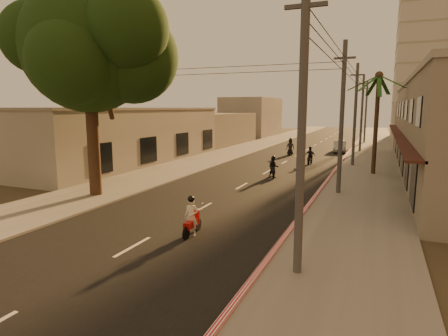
{
  "coord_description": "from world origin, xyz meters",
  "views": [
    {
      "loc": [
        8.34,
        -15.05,
        5.18
      ],
      "look_at": [
        0.15,
        4.56,
        1.76
      ],
      "focal_mm": 30.0,
      "sensor_mm": 36.0,
      "label": 1
    }
  ],
  "objects": [
    {
      "name": "filler_right",
      "position": [
        14.0,
        45.0,
        3.0
      ],
      "size": [
        8.0,
        14.0,
        6.0
      ],
      "primitive_type": "cube",
      "color": "#9E988E",
      "rests_on": "ground"
    },
    {
      "name": "distant_tower",
      "position": [
        16.0,
        56.0,
        14.0
      ],
      "size": [
        12.1,
        12.1,
        28.0
      ],
      "color": "#B7B5B2",
      "rests_on": "ground"
    },
    {
      "name": "scooter_red",
      "position": [
        1.45,
        -1.98,
        0.74
      ],
      "size": [
        0.67,
        1.72,
        1.69
      ],
      "rotation": [
        0.0,
        0.0,
        0.06
      ],
      "color": "black",
      "rests_on": "ground"
    },
    {
      "name": "parked_car",
      "position": [
        4.04,
        30.74,
        0.66
      ],
      "size": [
        2.05,
        4.21,
        1.31
      ],
      "primitive_type": "imported",
      "rotation": [
        0.0,
        0.0,
        0.08
      ],
      "color": "#A4A6AD",
      "rests_on": "ground"
    },
    {
      "name": "broadleaf_tree",
      "position": [
        -6.61,
        2.14,
        8.48
      ],
      "size": [
        9.6,
        8.7,
        12.1
      ],
      "color": "black",
      "rests_on": "ground"
    },
    {
      "name": "scooter_mid_b",
      "position": [
        2.47,
        19.66,
        0.75
      ],
      "size": [
        0.97,
        1.71,
        1.68
      ],
      "rotation": [
        0.0,
        0.0,
        -0.05
      ],
      "color": "black",
      "rests_on": "ground"
    },
    {
      "name": "scooter_mid_a",
      "position": [
        1.14,
        11.77,
        0.77
      ],
      "size": [
        1.1,
        1.68,
        1.69
      ],
      "rotation": [
        0.0,
        0.0,
        0.29
      ],
      "color": "black",
      "rests_on": "ground"
    },
    {
      "name": "scooter_far_a",
      "position": [
        -0.73,
        25.68,
        0.87
      ],
      "size": [
        1.07,
        1.94,
        1.92
      ],
      "rotation": [
        0.0,
        0.0,
        0.17
      ],
      "color": "black",
      "rests_on": "ground"
    },
    {
      "name": "sidewalk_right",
      "position": [
        7.5,
        20.0,
        0.06
      ],
      "size": [
        5.0,
        140.0,
        0.12
      ],
      "primitive_type": "cube",
      "color": "slate",
      "rests_on": "ground"
    },
    {
      "name": "road",
      "position": [
        0.0,
        20.0,
        0.01
      ],
      "size": [
        10.0,
        140.0,
        0.02
      ],
      "primitive_type": "cube",
      "color": "black",
      "rests_on": "ground"
    },
    {
      "name": "palm_tree",
      "position": [
        8.0,
        16.0,
        7.15
      ],
      "size": [
        5.0,
        5.0,
        8.2
      ],
      "color": "black",
      "rests_on": "ground"
    },
    {
      "name": "ground",
      "position": [
        0.0,
        0.0,
        0.0
      ],
      "size": [
        160.0,
        160.0,
        0.0
      ],
      "primitive_type": "plane",
      "color": "#383023",
      "rests_on": "ground"
    },
    {
      "name": "left_building",
      "position": [
        -13.98,
        14.0,
        2.6
      ],
      "size": [
        8.2,
        24.2,
        5.2
      ],
      "color": "#9E988E",
      "rests_on": "ground"
    },
    {
      "name": "filler_left_far",
      "position": [
        -14.0,
        52.0,
        3.5
      ],
      "size": [
        8.0,
        14.0,
        7.0
      ],
      "primitive_type": "cube",
      "color": "#9E988E",
      "rests_on": "ground"
    },
    {
      "name": "curb_stripe",
      "position": [
        5.1,
        15.0,
        0.1
      ],
      "size": [
        0.2,
        60.0,
        0.2
      ],
      "primitive_type": "cube",
      "color": "red",
      "rests_on": "ground"
    },
    {
      "name": "filler_left_near",
      "position": [
        -14.0,
        34.0,
        2.2
      ],
      "size": [
        8.0,
        14.0,
        4.4
      ],
      "primitive_type": "cube",
      "color": "#9E988E",
      "rests_on": "ground"
    },
    {
      "name": "sidewalk_left",
      "position": [
        -7.5,
        20.0,
        0.06
      ],
      "size": [
        5.0,
        140.0,
        0.12
      ],
      "primitive_type": "cube",
      "color": "slate",
      "rests_on": "ground"
    },
    {
      "name": "utility_poles",
      "position": [
        6.2,
        20.0,
        6.54
      ],
      "size": [
        1.2,
        48.26,
        9.0
      ],
      "color": "#38383A",
      "rests_on": "ground"
    }
  ]
}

